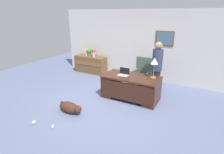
% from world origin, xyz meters
% --- Properties ---
extents(ground_plane, '(12.00, 12.00, 0.00)m').
position_xyz_m(ground_plane, '(0.00, 0.00, 0.00)').
color(ground_plane, slate).
extents(back_wall, '(7.00, 0.16, 2.70)m').
position_xyz_m(back_wall, '(0.01, 2.60, 1.35)').
color(back_wall, silver).
rests_on(back_wall, ground_plane).
extents(desk, '(1.72, 0.86, 0.74)m').
position_xyz_m(desk, '(0.44, 0.64, 0.40)').
color(desk, '#422316').
rests_on(desk, ground_plane).
extents(credenza, '(1.44, 0.50, 0.74)m').
position_xyz_m(credenza, '(-2.18, 2.25, 0.37)').
color(credenza, brown).
rests_on(credenza, ground_plane).
extents(armchair, '(0.60, 0.59, 1.10)m').
position_xyz_m(armchair, '(0.48, 1.63, 0.49)').
color(armchair, '#475B4C').
rests_on(armchair, ground_plane).
extents(person_standing, '(0.32, 0.32, 1.74)m').
position_xyz_m(person_standing, '(1.03, 1.34, 0.90)').
color(person_standing, '#262323').
rests_on(person_standing, ground_plane).
extents(dog_lying, '(0.80, 0.34, 0.30)m').
position_xyz_m(dog_lying, '(-0.65, -0.92, 0.16)').
color(dog_lying, '#472819').
rests_on(dog_lying, ground_plane).
extents(laptop, '(0.32, 0.22, 0.22)m').
position_xyz_m(laptop, '(0.19, 0.66, 0.79)').
color(laptop, '#B2B5BA').
rests_on(laptop, desk).
extents(desk_lamp, '(0.22, 0.22, 0.61)m').
position_xyz_m(desk_lamp, '(1.07, 0.84, 1.22)').
color(desk_lamp, '#9E8447').
rests_on(desk_lamp, desk).
extents(vase_with_flowers, '(0.17, 0.17, 0.37)m').
position_xyz_m(vase_with_flowers, '(-1.99, 2.25, 0.96)').
color(vase_with_flowers, '#B4A9D2').
rests_on(vase_with_flowers, credenza).
extents(vase_empty, '(0.15, 0.15, 0.32)m').
position_xyz_m(vase_empty, '(-2.36, 2.25, 0.90)').
color(vase_empty, silver).
rests_on(vase_empty, credenza).
extents(potted_plant, '(0.24, 0.24, 0.36)m').
position_xyz_m(potted_plant, '(-2.23, 2.25, 0.94)').
color(potted_plant, brown).
rests_on(potted_plant, credenza).
extents(dog_toy_ball, '(0.09, 0.09, 0.09)m').
position_xyz_m(dog_toy_ball, '(-1.08, -1.76, 0.05)').
color(dog_toy_ball, beige).
rests_on(dog_toy_ball, ground_plane).
extents(dog_toy_bone, '(0.14, 0.15, 0.05)m').
position_xyz_m(dog_toy_bone, '(-0.58, -1.64, 0.03)').
color(dog_toy_bone, beige).
rests_on(dog_toy_bone, ground_plane).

